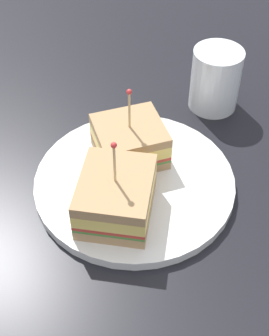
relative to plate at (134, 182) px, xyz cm
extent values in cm
cube|color=black|center=(0.00, 0.00, -1.67)|extent=(116.39, 116.39, 2.00)
cylinder|color=white|center=(0.00, 0.00, 0.00)|extent=(26.14, 26.14, 1.33)
cube|color=tan|center=(1.45, -4.13, 1.30)|extent=(11.70, 11.49, 1.27)
cube|color=#478438|center=(1.45, -4.13, 2.13)|extent=(11.70, 11.49, 0.40)
cube|color=red|center=(1.45, -4.13, 2.58)|extent=(11.70, 11.49, 0.50)
cube|color=#F4D666|center=(1.45, -4.13, 3.72)|extent=(11.70, 11.49, 1.78)
cube|color=tan|center=(1.45, -4.13, 5.25)|extent=(11.70, 11.49, 1.27)
cylinder|color=tan|center=(1.45, -4.13, 8.33)|extent=(0.30, 0.30, 6.16)
sphere|color=red|center=(1.45, -4.13, 11.41)|extent=(0.70, 0.70, 0.70)
cube|color=tan|center=(1.13, 5.78, 1.39)|extent=(8.77, 10.37, 1.44)
cube|color=#478438|center=(1.13, 5.78, 2.31)|extent=(8.77, 10.37, 0.40)
cube|color=red|center=(1.13, 5.78, 2.76)|extent=(8.77, 10.37, 0.50)
cube|color=#F4D666|center=(1.13, 5.78, 3.90)|extent=(8.77, 10.37, 1.79)
cube|color=tan|center=(1.13, 5.78, 5.51)|extent=(8.77, 10.37, 1.44)
cylinder|color=tan|center=(1.13, 5.78, 8.62)|extent=(0.30, 0.30, 6.21)
sphere|color=red|center=(1.13, 5.78, 11.73)|extent=(0.70, 0.70, 0.70)
cylinder|color=gold|center=(-8.66, -19.20, 2.76)|extent=(6.55, 6.55, 6.85)
cylinder|color=white|center=(-8.66, -19.20, 4.12)|extent=(7.44, 7.44, 9.57)
camera|label=1|loc=(-8.16, 42.18, 46.68)|focal=51.65mm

